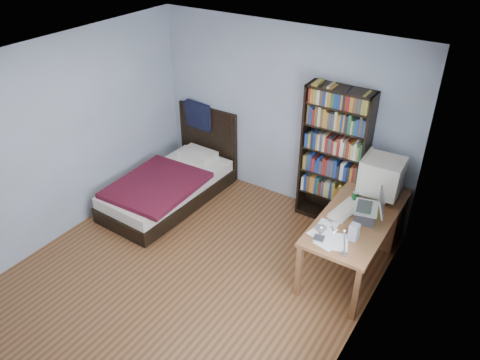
{
  "coord_description": "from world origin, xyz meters",
  "views": [
    {
      "loc": [
        2.7,
        -3.13,
        3.83
      ],
      "look_at": [
        0.24,
        0.68,
        1.04
      ],
      "focal_mm": 35.0,
      "sensor_mm": 36.0,
      "label": 1
    }
  ],
  "objects_px": {
    "laptop": "(367,212)",
    "speaker": "(354,232)",
    "keyboard": "(346,210)",
    "desk": "(369,216)",
    "crt_monitor": "(381,176)",
    "bookshelf": "(334,157)",
    "bed": "(171,183)",
    "soda_can": "(355,197)",
    "desk_lamp": "(325,234)"
  },
  "relations": [
    {
      "from": "laptop",
      "to": "speaker",
      "type": "height_order",
      "value": "laptop"
    },
    {
      "from": "keyboard",
      "to": "speaker",
      "type": "height_order",
      "value": "speaker"
    },
    {
      "from": "desk",
      "to": "laptop",
      "type": "relative_size",
      "value": 4.2
    },
    {
      "from": "crt_monitor",
      "to": "bookshelf",
      "type": "bearing_deg",
      "value": 158.12
    },
    {
      "from": "speaker",
      "to": "bed",
      "type": "xyz_separation_m",
      "value": [
        -2.84,
        0.39,
        -0.57
      ]
    },
    {
      "from": "laptop",
      "to": "bookshelf",
      "type": "xyz_separation_m",
      "value": [
        -0.74,
        0.79,
        0.1
      ]
    },
    {
      "from": "laptop",
      "to": "soda_can",
      "type": "height_order",
      "value": "laptop"
    },
    {
      "from": "bookshelf",
      "to": "bed",
      "type": "height_order",
      "value": "bookshelf"
    },
    {
      "from": "desk_lamp",
      "to": "bed",
      "type": "bearing_deg",
      "value": 159.87
    },
    {
      "from": "desk",
      "to": "bookshelf",
      "type": "xyz_separation_m",
      "value": [
        -0.64,
        0.26,
        0.52
      ]
    },
    {
      "from": "soda_can",
      "to": "desk",
      "type": "bearing_deg",
      "value": 61.59
    },
    {
      "from": "crt_monitor",
      "to": "speaker",
      "type": "height_order",
      "value": "crt_monitor"
    },
    {
      "from": "speaker",
      "to": "bed",
      "type": "height_order",
      "value": "bed"
    },
    {
      "from": "crt_monitor",
      "to": "laptop",
      "type": "bearing_deg",
      "value": -84.65
    },
    {
      "from": "speaker",
      "to": "bookshelf",
      "type": "distance_m",
      "value": 1.41
    },
    {
      "from": "desk",
      "to": "soda_can",
      "type": "bearing_deg",
      "value": -118.41
    },
    {
      "from": "crt_monitor",
      "to": "bookshelf",
      "type": "relative_size",
      "value": 0.28
    },
    {
      "from": "laptop",
      "to": "desk_lamp",
      "type": "distance_m",
      "value": 1.07
    },
    {
      "from": "desk",
      "to": "desk_lamp",
      "type": "bearing_deg",
      "value": -89.31
    },
    {
      "from": "bed",
      "to": "keyboard",
      "type": "bearing_deg",
      "value": 1.03
    },
    {
      "from": "desk",
      "to": "bed",
      "type": "xyz_separation_m",
      "value": [
        -2.74,
        -0.54,
        -0.16
      ]
    },
    {
      "from": "desk_lamp",
      "to": "soda_can",
      "type": "height_order",
      "value": "desk_lamp"
    },
    {
      "from": "bookshelf",
      "to": "soda_can",
      "type": "bearing_deg",
      "value": -45.37
    },
    {
      "from": "keyboard",
      "to": "bed",
      "type": "xyz_separation_m",
      "value": [
        -2.58,
        -0.05,
        -0.49
      ]
    },
    {
      "from": "bookshelf",
      "to": "bed",
      "type": "distance_m",
      "value": 2.34
    },
    {
      "from": "bed",
      "to": "laptop",
      "type": "bearing_deg",
      "value": 0.15
    },
    {
      "from": "desk_lamp",
      "to": "speaker",
      "type": "xyz_separation_m",
      "value": [
        0.09,
        0.62,
        -0.35
      ]
    },
    {
      "from": "desk",
      "to": "keyboard",
      "type": "relative_size",
      "value": 3.41
    },
    {
      "from": "laptop",
      "to": "keyboard",
      "type": "height_order",
      "value": "laptop"
    },
    {
      "from": "soda_can",
      "to": "laptop",
      "type": "bearing_deg",
      "value": -49.78
    },
    {
      "from": "desk",
      "to": "bookshelf",
      "type": "relative_size",
      "value": 0.91
    },
    {
      "from": "speaker",
      "to": "soda_can",
      "type": "xyz_separation_m",
      "value": [
        -0.24,
        0.68,
        -0.03
      ]
    },
    {
      "from": "desk",
      "to": "laptop",
      "type": "xyz_separation_m",
      "value": [
        0.1,
        -0.53,
        0.42
      ]
    },
    {
      "from": "crt_monitor",
      "to": "bookshelf",
      "type": "xyz_separation_m",
      "value": [
        -0.7,
        0.28,
        -0.09
      ]
    },
    {
      "from": "laptop",
      "to": "bookshelf",
      "type": "bearing_deg",
      "value": 133.14
    },
    {
      "from": "desk_lamp",
      "to": "speaker",
      "type": "relative_size",
      "value": 2.92
    },
    {
      "from": "laptop",
      "to": "desk",
      "type": "bearing_deg",
      "value": 100.85
    },
    {
      "from": "crt_monitor",
      "to": "desk_lamp",
      "type": "relative_size",
      "value": 0.95
    },
    {
      "from": "bookshelf",
      "to": "desk",
      "type": "bearing_deg",
      "value": -22.19
    },
    {
      "from": "desk",
      "to": "crt_monitor",
      "type": "bearing_deg",
      "value": -18.08
    },
    {
      "from": "desk",
      "to": "crt_monitor",
      "type": "relative_size",
      "value": 3.23
    },
    {
      "from": "crt_monitor",
      "to": "keyboard",
      "type": "distance_m",
      "value": 0.59
    },
    {
      "from": "crt_monitor",
      "to": "soda_can",
      "type": "xyz_separation_m",
      "value": [
        -0.19,
        -0.23,
        -0.23
      ]
    },
    {
      "from": "crt_monitor",
      "to": "speaker",
      "type": "distance_m",
      "value": 0.93
    },
    {
      "from": "keyboard",
      "to": "speaker",
      "type": "distance_m",
      "value": 0.51
    },
    {
      "from": "speaker",
      "to": "desk_lamp",
      "type": "bearing_deg",
      "value": -96.32
    },
    {
      "from": "crt_monitor",
      "to": "laptop",
      "type": "distance_m",
      "value": 0.55
    },
    {
      "from": "laptop",
      "to": "bed",
      "type": "bearing_deg",
      "value": -179.85
    },
    {
      "from": "crt_monitor",
      "to": "desk_lamp",
      "type": "bearing_deg",
      "value": -91.32
    },
    {
      "from": "crt_monitor",
      "to": "speaker",
      "type": "xyz_separation_m",
      "value": [
        0.05,
        -0.91,
        -0.2
      ]
    }
  ]
}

